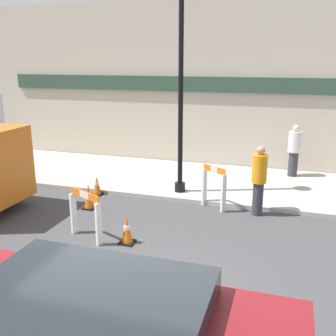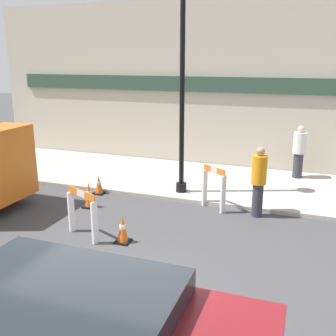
# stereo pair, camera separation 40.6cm
# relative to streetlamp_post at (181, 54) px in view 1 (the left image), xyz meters

# --- Properties ---
(ground_plane) EXTENTS (60.00, 60.00, 0.00)m
(ground_plane) POSITION_rel_streetlamp_post_xyz_m (0.79, -5.05, -3.73)
(ground_plane) COLOR #424244
(sidewalk_slab) EXTENTS (18.00, 3.70, 0.11)m
(sidewalk_slab) POSITION_rel_streetlamp_post_xyz_m (0.79, 1.29, -3.67)
(sidewalk_slab) COLOR #ADA89E
(sidewalk_slab) RESTS_ON ground_plane
(storefront_facade) EXTENTS (18.00, 0.22, 5.50)m
(storefront_facade) POSITION_rel_streetlamp_post_xyz_m (0.79, 3.22, -0.97)
(storefront_facade) COLOR #BCB29E
(storefront_facade) RESTS_ON ground_plane
(streetlamp_post) EXTENTS (0.44, 0.44, 5.67)m
(streetlamp_post) POSITION_rel_streetlamp_post_xyz_m (0.00, 0.00, 0.00)
(streetlamp_post) COLOR black
(streetlamp_post) RESTS_ON sidewalk_slab
(barricade_0) EXTENTS (0.88, 0.50, 1.04)m
(barricade_0) POSITION_rel_streetlamp_post_xyz_m (-1.11, -3.20, -3.16)
(barricade_0) COLOR white
(barricade_0) RESTS_ON ground_plane
(barricade_1) EXTENTS (0.67, 0.49, 1.08)m
(barricade_1) POSITION_rel_streetlamp_post_xyz_m (1.07, -0.70, -3.16)
(barricade_1) COLOR white
(barricade_1) RESTS_ON ground_plane
(traffic_cone_0) EXTENTS (0.30, 0.30, 0.52)m
(traffic_cone_0) POSITION_rel_streetlamp_post_xyz_m (-2.18, -0.65, -3.47)
(traffic_cone_0) COLOR black
(traffic_cone_0) RESTS_ON ground_plane
(traffic_cone_1) EXTENTS (0.30, 0.30, 0.66)m
(traffic_cone_1) POSITION_rel_streetlamp_post_xyz_m (-1.89, -1.66, -3.41)
(traffic_cone_1) COLOR black
(traffic_cone_1) RESTS_ON ground_plane
(traffic_cone_2) EXTENTS (0.30, 0.30, 0.59)m
(traffic_cone_2) POSITION_rel_streetlamp_post_xyz_m (-0.23, -3.14, -3.44)
(traffic_cone_2) COLOR black
(traffic_cone_2) RESTS_ON ground_plane
(person_worker) EXTENTS (0.42, 0.42, 1.68)m
(person_worker) POSITION_rel_streetlamp_post_xyz_m (2.15, -0.80, -2.82)
(person_worker) COLOR #33333D
(person_worker) RESTS_ON ground_plane
(person_pedestrian) EXTENTS (0.45, 0.45, 1.59)m
(person_pedestrian) POSITION_rel_streetlamp_post_xyz_m (2.93, 2.47, -2.78)
(person_pedestrian) COLOR #33333D
(person_pedestrian) RESTS_ON sidewalk_slab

